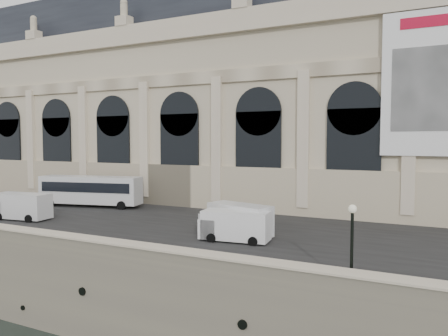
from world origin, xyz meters
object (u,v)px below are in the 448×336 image
object	(u,v)px
lamp_right	(352,247)
bus_left	(90,190)
van_b	(19,206)
van_c	(232,226)
box_truck	(236,220)

from	to	relation	value
lamp_right	bus_left	bearing A→B (deg)	155.19
van_b	van_c	bearing A→B (deg)	2.66
box_truck	van_c	bearing A→B (deg)	-74.15
box_truck	van_b	bearing A→B (deg)	-172.11
van_b	lamp_right	distance (m)	33.88
van_c	lamp_right	xyz separation A→B (m)	(10.38, -6.82, 1.00)
van_c	box_truck	world-z (taller)	box_truck
lamp_right	van_b	bearing A→B (deg)	170.22
box_truck	lamp_right	world-z (taller)	lamp_right
bus_left	van_c	size ratio (longest dim) A/B	2.24
bus_left	box_truck	world-z (taller)	bus_left
van_b	lamp_right	size ratio (longest dim) A/B	1.38
van_b	box_truck	size ratio (longest dim) A/B	0.90
box_truck	bus_left	bearing A→B (deg)	163.81
bus_left	lamp_right	distance (m)	36.36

